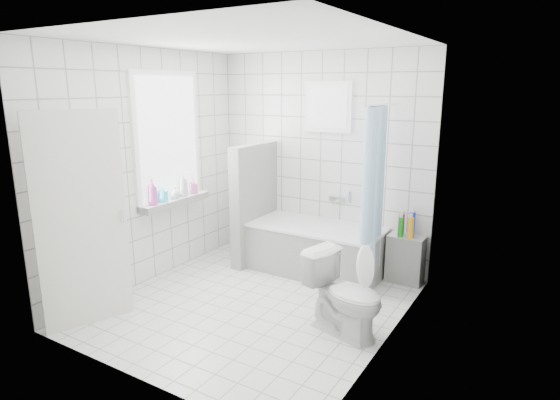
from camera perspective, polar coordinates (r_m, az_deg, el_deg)
The scene contains 19 objects.
ground at distance 4.95m, azimuth -3.29°, elevation -12.57°, with size 3.00×3.00×0.00m, color white.
ceiling at distance 4.46m, azimuth -3.77°, elevation 18.96°, with size 3.00×3.00×0.00m, color white.
wall_back at distance 5.80m, azimuth 4.96°, elevation 4.84°, with size 2.80×0.02×2.60m, color white.
wall_front at distance 3.44m, azimuth -17.88°, elevation -1.98°, with size 2.80×0.02×2.60m, color white.
wall_left at distance 5.44m, azimuth -15.78°, elevation 3.77°, with size 0.02×3.00×2.60m, color white.
wall_right at distance 3.92m, azimuth 13.57°, elevation 0.20°, with size 0.02×3.00×2.60m, color white.
window_left at distance 5.57m, azimuth -13.40°, elevation 7.27°, with size 0.01×0.90×1.40m, color white.
window_back at distance 5.66m, azimuth 5.81°, elevation 11.21°, with size 0.50×0.01×0.50m, color white.
window_sill at distance 5.67m, azimuth -12.66°, elevation -0.20°, with size 0.18×1.02×0.08m, color white.
door at distance 4.59m, azimuth -23.03°, elevation -2.43°, with size 0.04×0.80×2.00m, color silver.
bathtub at distance 5.66m, azimuth 4.44°, elevation -5.94°, with size 1.58×0.77×0.58m.
partition_wall at distance 5.90m, azimuth -3.13°, elevation -0.43°, with size 0.15×0.85×1.50m, color white.
tiled_ledge at distance 5.55m, azimuth 15.04°, elevation -6.96°, with size 0.40×0.24×0.55m, color white.
toilet at distance 4.31m, azimuth 7.94°, elevation -11.34°, with size 0.42×0.73×0.75m, color white.
curtain_rod at distance 5.03m, azimuth 12.27°, elevation 11.24°, with size 0.02×0.02×0.80m, color silver.
shower_curtain at distance 5.02m, azimuth 11.26°, elevation 0.91°, with size 0.14×0.48×1.78m, color #458BCB, non-canonical shape.
tub_faucet at distance 5.75m, azimuth 6.94°, elevation 0.14°, with size 0.18×0.06×0.06m, color silver.
sill_bottles at distance 5.59m, azimuth -13.02°, elevation 1.33°, with size 0.16×0.80×0.30m.
ledge_bottles at distance 5.41m, azimuth 15.17°, elevation -3.05°, with size 0.19×0.15×0.28m.
Camera 1 is at (2.53, -3.65, 2.19)m, focal length 30.00 mm.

